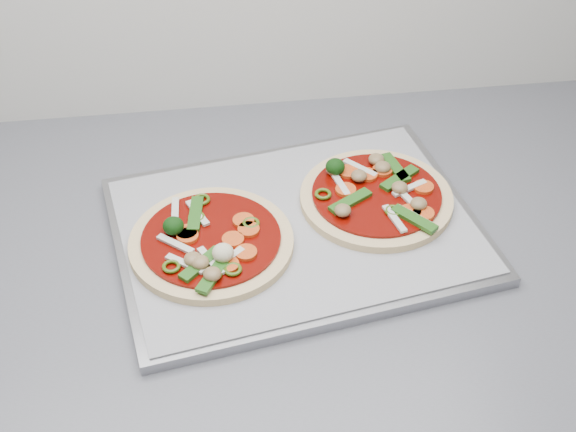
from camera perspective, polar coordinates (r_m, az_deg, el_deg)
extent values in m
cube|color=#5B5C63|center=(0.97, 8.08, -2.14)|extent=(3.60, 0.60, 0.04)
cube|color=#95959A|center=(0.94, 0.61, -1.01)|extent=(0.46, 0.37, 0.01)
cube|color=#9C9CA1|center=(0.93, 0.61, -0.65)|extent=(0.44, 0.35, 0.00)
cylinder|color=tan|center=(0.91, -5.47, -1.90)|extent=(0.24, 0.24, 0.01)
cylinder|color=#6A0704|center=(0.90, -5.50, -1.59)|extent=(0.20, 0.20, 0.00)
cube|color=beige|center=(0.87, -7.32, -3.39)|extent=(0.04, 0.04, 0.00)
ellipsoid|color=olive|center=(0.86, -6.27, -3.30)|extent=(0.02, 0.02, 0.01)
cylinder|color=orange|center=(0.87, -4.82, -3.02)|extent=(0.03, 0.03, 0.00)
cube|color=#255E1B|center=(0.86, -5.29, -4.13)|extent=(0.04, 0.06, 0.00)
cube|color=beige|center=(0.93, -6.46, 0.21)|extent=(0.03, 0.05, 0.00)
cylinder|color=orange|center=(0.91, -7.23, -1.17)|extent=(0.03, 0.03, 0.00)
cube|color=#255E1B|center=(0.87, -6.20, -3.42)|extent=(0.05, 0.05, 0.00)
cylinder|color=orange|center=(0.88, -3.02, -2.61)|extent=(0.03, 0.03, 0.00)
cylinder|color=orange|center=(0.87, -4.31, -3.47)|extent=(0.03, 0.03, 0.00)
cube|color=beige|center=(0.94, -8.02, 0.32)|extent=(0.01, 0.05, 0.00)
torus|color=#3A5510|center=(0.87, -8.30, -3.57)|extent=(0.03, 0.03, 0.00)
cylinder|color=orange|center=(0.90, -7.16, -1.43)|extent=(0.03, 0.03, 0.00)
ellipsoid|color=olive|center=(0.87, -6.79, -3.06)|extent=(0.03, 0.03, 0.01)
torus|color=#3A5510|center=(0.86, -5.34, -4.13)|extent=(0.02, 0.02, 0.00)
cube|color=beige|center=(0.89, -8.01, -1.98)|extent=(0.04, 0.04, 0.00)
ellipsoid|color=olive|center=(0.85, -5.41, -4.13)|extent=(0.02, 0.02, 0.01)
cube|color=beige|center=(0.87, -4.38, -3.12)|extent=(0.04, 0.04, 0.00)
cylinder|color=orange|center=(0.92, -3.19, -0.32)|extent=(0.03, 0.03, 0.00)
cube|color=#255E1B|center=(0.93, -6.60, 0.14)|extent=(0.02, 0.06, 0.00)
ellipsoid|color=#0E390E|center=(0.91, -8.16, -0.70)|extent=(0.03, 0.03, 0.02)
cube|color=beige|center=(0.87, -5.52, -3.20)|extent=(0.03, 0.05, 0.00)
torus|color=#3A5510|center=(0.95, -6.16, 1.18)|extent=(0.03, 0.03, 0.00)
torus|color=#3A5510|center=(0.92, -6.52, -0.11)|extent=(0.03, 0.03, 0.00)
ellipsoid|color=beige|center=(0.87, -4.64, -2.63)|extent=(0.03, 0.03, 0.02)
cylinder|color=orange|center=(0.89, -3.94, -1.68)|extent=(0.03, 0.03, 0.00)
torus|color=#3A5510|center=(0.91, -2.65, -0.51)|extent=(0.02, 0.02, 0.00)
cylinder|color=orange|center=(0.91, -2.82, -0.96)|extent=(0.03, 0.03, 0.00)
torus|color=#3A5510|center=(0.86, -3.95, -3.80)|extent=(0.03, 0.03, 0.00)
cylinder|color=tan|center=(0.97, 6.29, 1.27)|extent=(0.22, 0.22, 0.01)
cylinder|color=#6A0704|center=(0.96, 6.32, 1.57)|extent=(0.18, 0.18, 0.00)
ellipsoid|color=olive|center=(0.92, 3.92, 0.40)|extent=(0.03, 0.03, 0.01)
ellipsoid|color=olive|center=(0.99, 6.76, 3.47)|extent=(0.03, 0.03, 0.01)
ellipsoid|color=olive|center=(0.94, 9.28, 0.87)|extent=(0.03, 0.03, 0.01)
ellipsoid|color=olive|center=(0.98, 3.29, 3.33)|extent=(0.02, 0.02, 0.01)
cylinder|color=orange|center=(0.94, 8.70, 0.30)|extent=(0.03, 0.03, 0.00)
cube|color=beige|center=(0.99, 5.14, 3.42)|extent=(0.04, 0.04, 0.00)
ellipsoid|color=#0E390E|center=(0.98, 3.38, 3.52)|extent=(0.03, 0.03, 0.02)
torus|color=#3A5510|center=(0.94, 7.49, 0.37)|extent=(0.02, 0.02, 0.00)
cylinder|color=orange|center=(0.94, 9.62, 0.19)|extent=(0.04, 0.04, 0.00)
cylinder|color=orange|center=(0.96, 4.12, 1.88)|extent=(0.04, 0.04, 0.00)
torus|color=#3A5510|center=(0.95, 2.51, 1.57)|extent=(0.02, 0.02, 0.00)
cylinder|color=orange|center=(0.99, 4.31, 3.16)|extent=(0.03, 0.03, 0.00)
cylinder|color=orange|center=(1.00, 6.74, 3.27)|extent=(0.03, 0.03, 0.00)
cylinder|color=orange|center=(0.98, 9.61, 2.04)|extent=(0.03, 0.03, 0.00)
cylinder|color=orange|center=(0.99, 5.67, 2.94)|extent=(0.03, 0.03, 0.00)
ellipsoid|color=olive|center=(0.96, 7.95, 2.02)|extent=(0.02, 0.02, 0.01)
cube|color=beige|center=(0.97, 8.64, 1.98)|extent=(0.05, 0.03, 0.00)
cube|color=beige|center=(0.93, 8.95, 0.00)|extent=(0.04, 0.04, 0.00)
cube|color=beige|center=(0.97, 3.70, 2.34)|extent=(0.02, 0.05, 0.00)
cube|color=#255E1B|center=(1.00, 7.64, 3.42)|extent=(0.03, 0.06, 0.00)
cube|color=#255E1B|center=(0.94, 4.45, 1.06)|extent=(0.06, 0.04, 0.00)
ellipsoid|color=olive|center=(0.98, 5.07, 2.86)|extent=(0.02, 0.02, 0.01)
cube|color=beige|center=(0.93, 7.58, -0.19)|extent=(0.02, 0.05, 0.00)
cube|color=#255E1B|center=(0.98, 7.93, 2.68)|extent=(0.06, 0.05, 0.00)
cube|color=beige|center=(0.96, 8.46, 1.27)|extent=(0.02, 0.05, 0.00)
torus|color=#3A5510|center=(1.01, 6.76, 3.96)|extent=(0.03, 0.03, 0.00)
ellipsoid|color=olive|center=(1.00, 6.31, 4.03)|extent=(0.03, 0.03, 0.01)
cube|color=#255E1B|center=(0.93, 8.97, -0.21)|extent=(0.05, 0.05, 0.00)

